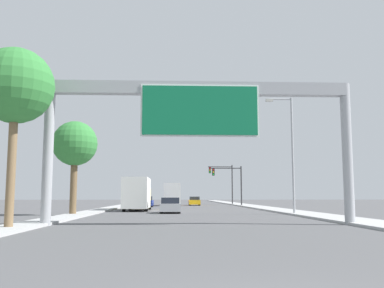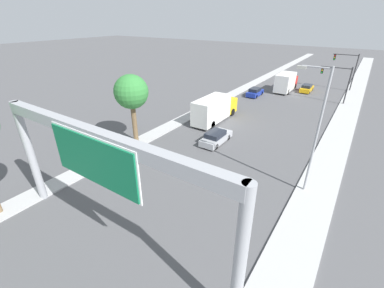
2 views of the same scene
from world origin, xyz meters
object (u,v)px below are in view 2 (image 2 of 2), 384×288
Objects in this scene: car_near_center at (307,88)px; street_lamp_right at (315,126)px; sign_gantry at (98,160)px; traffic_light_near_intersection at (339,78)px; traffic_light_mid_block at (348,66)px; car_near_right at (255,92)px; palm_tree_background at (131,93)px; truck_box_primary at (214,109)px; truck_box_secondary at (286,82)px; car_mid_center at (216,137)px.

car_near_center is 33.54m from street_lamp_right.
sign_gantry is 40.75m from traffic_light_near_intersection.
traffic_light_mid_block is (5.48, 5.15, 3.86)m from car_near_center.
car_near_right is at bearing 98.14° from sign_gantry.
street_lamp_right reaches higher than traffic_light_mid_block.
street_lamp_right is (1.14, -37.64, 1.20)m from traffic_light_mid_block.
sign_gantry is 14.85m from palm_tree_background.
truck_box_primary reaches higher than car_near_center.
car_near_center is at bearing 27.83° from truck_box_secondary.
traffic_light_mid_block is (7.23, 50.09, -1.57)m from sign_gantry.
traffic_light_near_intersection is (7.00, 40.09, -2.08)m from sign_gantry.
sign_gantry is at bearing -81.86° from car_near_right.
car_mid_center is 10.34m from palm_tree_background.
sign_gantry reaches higher than traffic_light_mid_block.
truck_box_secondary reaches higher than truck_box_primary.
traffic_light_near_intersection is (8.75, 23.85, 3.34)m from car_mid_center.
traffic_light_mid_block is at bearing 37.95° from truck_box_secondary.
sign_gantry is 3.72× the size of car_mid_center.
truck_box_primary is 17.10m from street_lamp_right.
street_lamp_right is at bearing -60.69° from car_near_right.
palm_tree_background reaches higher than car_mid_center.
palm_tree_background is (-16.44, -28.63, 1.65)m from traffic_light_near_intersection.
traffic_light_mid_block is 0.89× the size of palm_tree_background.
sign_gantry is 2.88× the size of traffic_light_near_intersection.
car_near_right is 28.27m from street_lamp_right.
car_near_right is 0.93× the size of car_mid_center.
street_lamp_right is at bearing -78.49° from car_near_center.
car_mid_center is 0.61× the size of truck_box_secondary.
traffic_light_mid_block is at bearing 75.15° from car_mid_center.
street_lamp_right reaches higher than car_near_right.
palm_tree_background is (-7.69, -4.78, 5.00)m from car_mid_center.
truck_box_secondary is at bearing 92.33° from sign_gantry.
car_mid_center is 0.60× the size of palm_tree_background.
sign_gantry is at bearing -87.67° from truck_box_secondary.
palm_tree_background is at bearing -99.42° from car_near_right.
truck_box_secondary is at bearing 80.58° from truck_box_primary.
traffic_light_mid_block is at bearing 91.73° from street_lamp_right.
truck_box_secondary is 1.28× the size of traffic_light_near_intersection.
car_near_right is at bearing 80.58° from palm_tree_background.
truck_box_primary is at bearing -124.10° from traffic_light_near_intersection.
truck_box_primary is (-3.50, 5.75, 1.05)m from car_mid_center.
sign_gantry is at bearing -92.23° from car_near_center.
sign_gantry reaches higher than truck_box_secondary.
traffic_light_near_intersection is 27.72m from street_lamp_right.
traffic_light_mid_block is at bearing 66.06° from truck_box_primary.
sign_gantry is 2.51× the size of traffic_light_mid_block.
car_near_center is 0.43× the size of street_lamp_right.
truck_box_primary is (-0.00, -14.71, 1.03)m from car_near_right.
traffic_light_mid_block is (8.98, 33.85, 3.86)m from car_mid_center.
truck_box_secondary is 32.79m from palm_tree_background.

